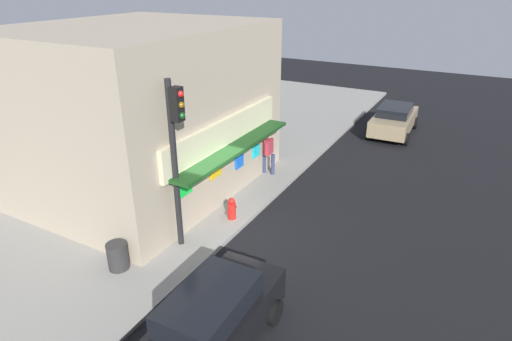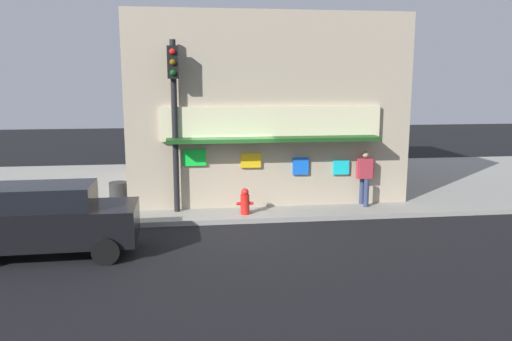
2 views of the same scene
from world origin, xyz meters
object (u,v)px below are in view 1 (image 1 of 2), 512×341
Objects in this scene: potted_plant_by_doorway at (205,174)px; traffic_light at (176,145)px; trash_can at (118,256)px; parked_car_black at (210,324)px; fire_hydrant at (232,209)px; pedestrian at (269,151)px; parked_car_tan at (394,119)px.

traffic_light is at bearing -155.73° from potted_plant_by_doorway.
parked_car_black is (-1.20, -4.03, 0.33)m from trash_can.
pedestrian is at bearing 8.71° from fire_hydrant.
pedestrian is 8.89m from parked_car_tan.
trash_can is at bearing -172.88° from potted_plant_by_doorway.
trash_can is at bearing 174.18° from pedestrian.
traffic_light is 3.65m from fire_hydrant.
traffic_light reaches higher than trash_can.
parked_car_tan is at bearing -14.84° from trash_can.
pedestrian is (3.99, 0.61, 0.62)m from fire_hydrant.
potted_plant_by_doorway is at bearing 7.12° from trash_can.
pedestrian is at bearing -29.84° from potted_plant_by_doorway.
fire_hydrant is (2.07, -0.52, -2.96)m from traffic_light.
pedestrian is 1.59× the size of potted_plant_by_doorway.
pedestrian reaches higher than trash_can.
potted_plant_by_doorway is at bearing 55.87° from fire_hydrant.
trash_can is 0.19× the size of parked_car_black.
potted_plant_by_doorway is (3.49, 1.57, -2.67)m from traffic_light.
potted_plant_by_doorway is 0.26× the size of parked_car_black.
trash_can is at bearing 73.36° from parked_car_black.
traffic_light is at bearing 166.69° from parked_car_tan.
potted_plant_by_doorway is (5.36, 0.67, 0.28)m from trash_can.
pedestrian reaches higher than parked_car_black.
fire_hydrant is at bearing 26.88° from parked_car_black.
traffic_light is 6.50m from pedestrian.
parked_car_tan is (12.17, -2.85, 0.28)m from fire_hydrant.
parked_car_black is at bearing -144.41° from potted_plant_by_doorway.
parked_car_black reaches higher than trash_can.
parked_car_tan is at bearing -13.18° from fire_hydrant.
trash_can is at bearing 165.16° from parked_car_tan.
parked_car_black is (-17.32, 0.24, 0.07)m from parked_car_tan.
trash_can is 0.72× the size of potted_plant_by_doorway.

